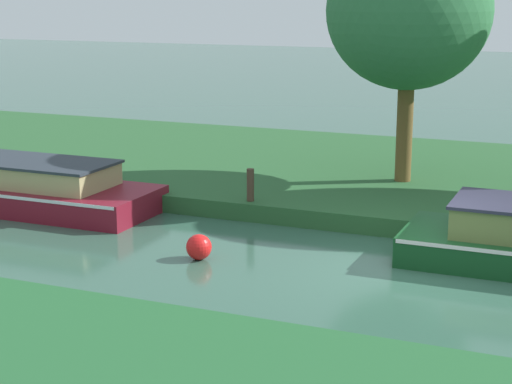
% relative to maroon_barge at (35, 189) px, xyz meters
% --- Properties ---
extents(ground_plane, '(120.00, 120.00, 0.00)m').
position_rel_maroon_barge_xyz_m(ground_plane, '(9.12, -1.20, -0.47)').
color(ground_plane, '#345D4B').
extents(riverbank_far, '(72.00, 10.00, 0.40)m').
position_rel_maroon_barge_xyz_m(riverbank_far, '(9.12, 5.80, -0.27)').
color(riverbank_far, '#28582D').
rests_on(riverbank_far, ground_plane).
extents(maroon_barge, '(5.79, 2.29, 1.13)m').
position_rel_maroon_barge_xyz_m(maroon_barge, '(0.00, 0.00, 0.00)').
color(maroon_barge, maroon).
rests_on(maroon_barge, ground_plane).
extents(willow_tree_left, '(3.86, 4.08, 5.93)m').
position_rel_maroon_barge_xyz_m(willow_tree_left, '(7.55, 4.45, 3.98)').
color(willow_tree_left, brown).
rests_on(willow_tree_left, riverbank_far).
extents(mooring_post_near, '(0.16, 0.16, 0.72)m').
position_rel_maroon_barge_xyz_m(mooring_post_near, '(4.94, 1.11, 0.29)').
color(mooring_post_near, '#463426').
rests_on(mooring_post_near, riverbank_far).
extents(channel_buoy, '(0.49, 0.49, 0.49)m').
position_rel_maroon_barge_xyz_m(channel_buoy, '(5.22, -1.99, -0.23)').
color(channel_buoy, red).
rests_on(channel_buoy, ground_plane).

